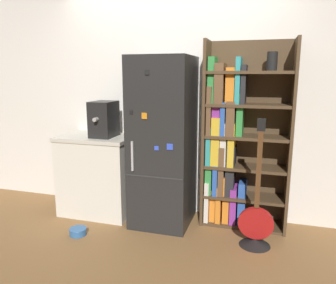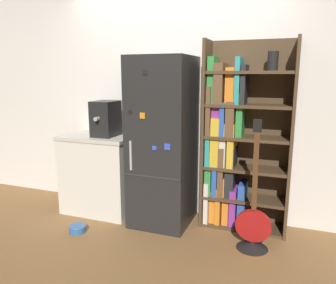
{
  "view_description": "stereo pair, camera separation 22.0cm",
  "coord_description": "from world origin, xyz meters",
  "px_view_note": "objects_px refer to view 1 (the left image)",
  "views": [
    {
      "loc": [
        1.02,
        -3.12,
        1.59
      ],
      "look_at": [
        0.05,
        0.15,
        0.89
      ],
      "focal_mm": 35.0,
      "sensor_mm": 36.0,
      "label": 1
    },
    {
      "loc": [
        1.22,
        -3.05,
        1.59
      ],
      "look_at": [
        0.05,
        0.15,
        0.89
      ],
      "focal_mm": 35.0,
      "sensor_mm": 36.0,
      "label": 2
    }
  ],
  "objects_px": {
    "bookshelf": "(234,143)",
    "pet_bowl": "(78,231)",
    "guitar": "(255,228)",
    "espresso_machine": "(104,119)",
    "refrigerator": "(163,142)"
  },
  "relations": [
    {
      "from": "bookshelf",
      "to": "pet_bowl",
      "type": "bearing_deg",
      "value": -152.99
    },
    {
      "from": "guitar",
      "to": "pet_bowl",
      "type": "xyz_separation_m",
      "value": [
        -1.73,
        -0.29,
        -0.14
      ]
    },
    {
      "from": "espresso_machine",
      "to": "pet_bowl",
      "type": "xyz_separation_m",
      "value": [
        -0.05,
        -0.56,
        -1.07
      ]
    },
    {
      "from": "refrigerator",
      "to": "pet_bowl",
      "type": "relative_size",
      "value": 10.17
    },
    {
      "from": "bookshelf",
      "to": "espresso_machine",
      "type": "xyz_separation_m",
      "value": [
        -1.41,
        -0.18,
        0.22
      ]
    },
    {
      "from": "guitar",
      "to": "pet_bowl",
      "type": "height_order",
      "value": "guitar"
    },
    {
      "from": "espresso_machine",
      "to": "guitar",
      "type": "relative_size",
      "value": 0.32
    },
    {
      "from": "espresso_machine",
      "to": "bookshelf",
      "type": "bearing_deg",
      "value": 7.38
    },
    {
      "from": "refrigerator",
      "to": "bookshelf",
      "type": "height_order",
      "value": "bookshelf"
    },
    {
      "from": "refrigerator",
      "to": "espresso_machine",
      "type": "relative_size",
      "value": 4.53
    },
    {
      "from": "bookshelf",
      "to": "espresso_machine",
      "type": "relative_size",
      "value": 4.93
    },
    {
      "from": "refrigerator",
      "to": "guitar",
      "type": "height_order",
      "value": "refrigerator"
    },
    {
      "from": "refrigerator",
      "to": "pet_bowl",
      "type": "bearing_deg",
      "value": -142.25
    },
    {
      "from": "refrigerator",
      "to": "guitar",
      "type": "bearing_deg",
      "value": -15.72
    },
    {
      "from": "bookshelf",
      "to": "pet_bowl",
      "type": "relative_size",
      "value": 11.07
    }
  ]
}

